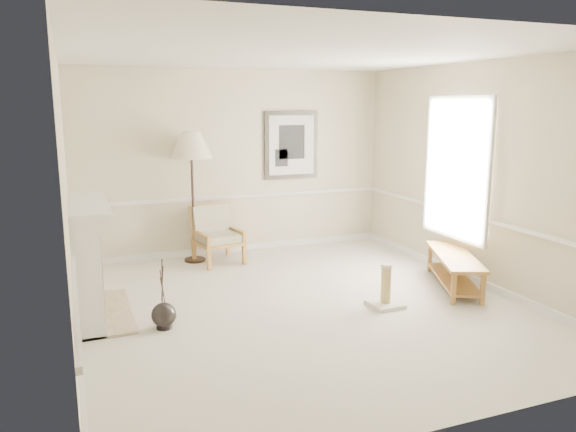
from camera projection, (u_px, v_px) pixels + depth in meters
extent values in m
plane|color=silver|center=(301.00, 306.00, 6.67)|extent=(5.50, 5.50, 0.00)
cube|color=beige|center=(235.00, 162.00, 8.90)|extent=(5.00, 0.04, 2.90)
cube|color=beige|center=(455.00, 238.00, 3.87)|extent=(5.00, 0.04, 2.90)
cube|color=beige|center=(66.00, 199.00, 5.49)|extent=(0.04, 5.50, 2.90)
cube|color=beige|center=(479.00, 175.00, 7.28)|extent=(0.04, 5.50, 2.90)
cube|color=white|center=(302.00, 53.00, 6.10)|extent=(5.00, 5.50, 0.04)
cube|color=white|center=(237.00, 248.00, 9.15)|extent=(4.95, 0.04, 0.10)
cube|color=white|center=(236.00, 197.00, 8.99)|extent=(4.95, 0.04, 0.05)
cube|color=white|center=(457.00, 168.00, 7.62)|extent=(0.03, 1.20, 1.80)
cube|color=white|center=(457.00, 168.00, 7.61)|extent=(0.05, 1.34, 1.94)
cube|color=black|center=(291.00, 145.00, 9.16)|extent=(0.92, 0.04, 1.10)
cube|color=white|center=(292.00, 145.00, 9.14)|extent=(0.78, 0.01, 0.96)
cube|color=black|center=(292.00, 142.00, 9.12)|extent=(0.45, 0.01, 0.55)
cube|color=white|center=(85.00, 262.00, 6.25)|extent=(0.28, 1.50, 1.25)
cube|color=white|center=(86.00, 204.00, 6.14)|extent=(0.46, 1.64, 0.06)
cube|color=#C6B28E|center=(100.00, 268.00, 6.32)|extent=(0.02, 1.05, 0.95)
cube|color=black|center=(101.00, 278.00, 6.35)|extent=(0.02, 0.62, 0.58)
cube|color=#C89142|center=(103.00, 300.00, 6.40)|extent=(0.01, 0.66, 0.05)
cube|color=#C6B28E|center=(104.00, 312.00, 6.43)|extent=(0.60, 1.50, 0.03)
sphere|color=black|center=(164.00, 315.00, 5.98)|extent=(0.27, 0.27, 0.27)
cylinder|color=black|center=(164.00, 325.00, 6.00)|extent=(0.17, 0.17, 0.08)
cylinder|color=black|center=(162.00, 284.00, 5.91)|extent=(0.03, 0.12, 0.42)
cylinder|color=black|center=(162.00, 287.00, 5.92)|extent=(0.03, 0.14, 0.34)
cylinder|color=black|center=(162.00, 281.00, 5.90)|extent=(0.02, 0.06, 0.49)
cube|color=#AA7436|center=(209.00, 258.00, 8.08)|extent=(0.06, 0.06, 0.35)
cube|color=#AA7436|center=(194.00, 250.00, 8.55)|extent=(0.06, 0.06, 0.35)
cube|color=#AA7436|center=(244.00, 253.00, 8.37)|extent=(0.06, 0.06, 0.35)
cube|color=#AA7436|center=(228.00, 245.00, 8.84)|extent=(0.06, 0.06, 0.35)
cube|color=#AA7436|center=(219.00, 242.00, 8.43)|extent=(0.74, 0.74, 0.05)
cube|color=#AA7436|center=(210.00, 220.00, 8.62)|extent=(0.66, 0.26, 0.50)
cube|color=#AA7436|center=(201.00, 234.00, 8.26)|extent=(0.17, 0.64, 0.05)
cube|color=#AA7436|center=(235.00, 230.00, 8.55)|extent=(0.17, 0.64, 0.05)
cube|color=silver|center=(219.00, 237.00, 8.42)|extent=(0.68, 0.68, 0.11)
cube|color=silver|center=(212.00, 220.00, 8.57)|extent=(0.61, 0.28, 0.45)
cylinder|color=black|center=(195.00, 260.00, 8.59)|extent=(0.32, 0.32, 0.03)
cylinder|color=black|center=(193.00, 202.00, 8.41)|extent=(0.04, 0.04, 1.77)
cone|color=beige|center=(191.00, 145.00, 8.24)|extent=(0.62, 0.62, 0.39)
cube|color=#AA7436|center=(455.00, 256.00, 7.31)|extent=(1.03, 1.56, 0.04)
cube|color=#AA7436|center=(454.00, 279.00, 7.37)|extent=(0.92, 1.44, 0.03)
cube|color=#AA7436|center=(453.00, 289.00, 6.68)|extent=(0.07, 0.07, 0.39)
cube|color=#AA7436|center=(483.00, 290.00, 6.66)|extent=(0.07, 0.07, 0.39)
cube|color=#AA7436|center=(430.00, 258.00, 8.03)|extent=(0.07, 0.07, 0.39)
cube|color=#AA7436|center=(454.00, 258.00, 8.02)|extent=(0.07, 0.07, 0.39)
cube|color=white|center=(385.00, 304.00, 6.66)|extent=(0.38, 0.38, 0.05)
cylinder|color=tan|center=(386.00, 285.00, 6.61)|extent=(0.12, 0.12, 0.44)
cylinder|color=white|center=(387.00, 265.00, 6.57)|extent=(0.14, 0.14, 0.04)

